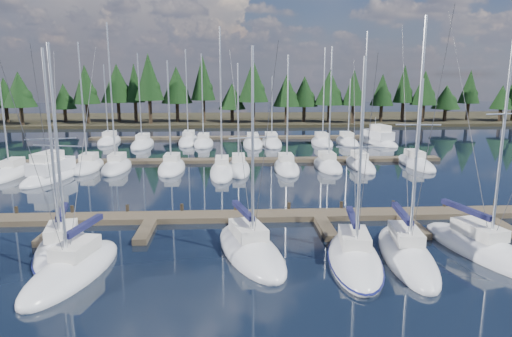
{
  "coord_description": "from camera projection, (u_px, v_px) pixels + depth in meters",
  "views": [
    {
      "loc": [
        -0.26,
        -13.81,
        10.34
      ],
      "look_at": [
        1.68,
        22.0,
        2.9
      ],
      "focal_mm": 32.0,
      "sensor_mm": 36.0,
      "label": 1
    }
  ],
  "objects": [
    {
      "name": "front_sailboat_2",
      "position": [
        73.0,
        270.0,
        23.87
      ],
      "size": [
        4.58,
        8.72,
        12.6
      ],
      "color": "silver",
      "rests_on": "ground"
    },
    {
      "name": "main_dock",
      "position": [
        236.0,
        219.0,
        32.54
      ],
      "size": [
        44.0,
        6.13,
        0.9
      ],
      "color": "brown",
      "rests_on": "ground"
    },
    {
      "name": "tree_line",
      "position": [
        232.0,
        88.0,
        92.44
      ],
      "size": [
        184.76,
        12.38,
        13.78
      ],
      "color": "black",
      "rests_on": "far_shore"
    },
    {
      "name": "far_shore",
      "position": [
        232.0,
        119.0,
        103.55
      ],
      "size": [
        220.0,
        30.0,
        0.6
      ],
      "primitive_type": "cube",
      "color": "black",
      "rests_on": "ground"
    },
    {
      "name": "front_sailboat_5",
      "position": [
        406.0,
        254.0,
        25.94
      ],
      "size": [
        3.69,
        9.51,
        14.05
      ],
      "color": "silver",
      "rests_on": "ground"
    },
    {
      "name": "front_sailboat_6",
      "position": [
        483.0,
        249.0,
        26.68
      ],
      "size": [
        5.11,
        10.09,
        14.97
      ],
      "color": "silver",
      "rests_on": "ground"
    },
    {
      "name": "front_sailboat_4",
      "position": [
        354.0,
        259.0,
        25.37
      ],
      "size": [
        4.06,
        8.93,
        12.03
      ],
      "color": "silver",
      "rests_on": "ground"
    },
    {
      "name": "front_sailboat_3",
      "position": [
        250.0,
        250.0,
        26.67
      ],
      "size": [
        5.18,
        9.35,
        12.62
      ],
      "color": "silver",
      "rests_on": "ground"
    },
    {
      "name": "ground",
      "position": [
        235.0,
        181.0,
        44.95
      ],
      "size": [
        260.0,
        260.0,
        0.0
      ],
      "primitive_type": "plane",
      "color": "black",
      "rests_on": "ground"
    },
    {
      "name": "front_sailboat_1",
      "position": [
        62.0,
        250.0,
        26.55
      ],
      "size": [
        4.7,
        8.45,
        12.51
      ],
      "color": "silver",
      "rests_on": "ground"
    },
    {
      "name": "back_sailboat_rows",
      "position": [
        229.0,
        153.0,
        59.28
      ],
      "size": [
        46.62,
        33.38,
        16.39
      ],
      "color": "silver",
      "rests_on": "ground"
    },
    {
      "name": "motor_yacht_left",
      "position": [
        52.0,
        174.0,
        45.87
      ],
      "size": [
        5.1,
        9.61,
        4.58
      ],
      "color": "silver",
      "rests_on": "ground"
    },
    {
      "name": "motor_yacht_right",
      "position": [
        378.0,
        140.0,
        69.06
      ],
      "size": [
        5.4,
        9.99,
        4.76
      ],
      "color": "silver",
      "rests_on": "ground"
    },
    {
      "name": "back_docks",
      "position": [
        233.0,
        148.0,
        64.05
      ],
      "size": [
        50.0,
        21.8,
        0.4
      ],
      "color": "brown",
      "rests_on": "ground"
    }
  ]
}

